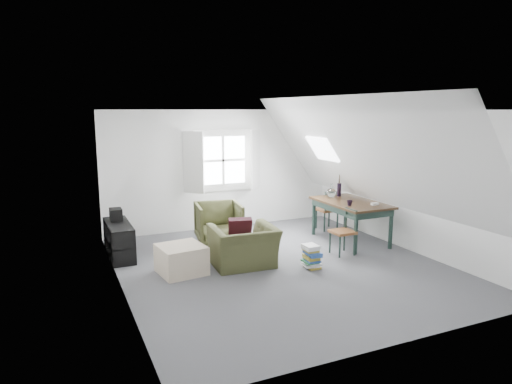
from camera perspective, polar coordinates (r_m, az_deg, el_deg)
name	(u,v)px	position (r m, az deg, el deg)	size (l,w,h in m)	color
floor	(281,266)	(7.51, 3.19, -9.21)	(5.50, 5.50, 0.00)	#515256
ceiling	(283,110)	(7.08, 3.39, 10.23)	(5.50, 5.50, 0.00)	white
wall_back	(222,170)	(9.69, -4.23, 2.82)	(5.00, 5.00, 0.00)	white
wall_front	(405,233)	(4.97, 18.08, -4.87)	(5.00, 5.00, 0.00)	white
wall_left	(118,203)	(6.45, -16.84, -1.38)	(5.50, 5.50, 0.00)	white
wall_right	(406,180)	(8.62, 18.21, 1.40)	(5.50, 5.50, 0.00)	white
slope_left	(185,162)	(6.55, -8.81, 3.76)	(5.50, 5.50, 0.00)	white
slope_right	(364,153)	(7.95, 13.33, 4.74)	(5.50, 5.50, 0.00)	white
dormer_window	(223,160)	(9.59, -4.09, 3.95)	(1.71, 0.35, 1.30)	white
skylight	(322,149)	(9.02, 8.29, 5.35)	(0.55, 0.75, 0.04)	white
armchair_near	(244,266)	(7.51, -1.57, -9.22)	(1.01, 0.88, 0.66)	#3E4124
armchair_far	(219,242)	(8.80, -4.65, -6.28)	(0.82, 0.85, 0.77)	#3E4124
throw_pillow	(240,229)	(7.46, -2.04, -4.63)	(0.38, 0.11, 0.38)	#380F18
ottoman	(181,259)	(7.22, -9.31, -8.31)	(0.66, 0.66, 0.44)	beige
dining_table	(351,207)	(8.86, 11.77, -1.82)	(0.94, 1.56, 0.78)	black
demijohn	(331,192)	(9.10, 9.39, -0.05)	(0.19, 0.19, 0.27)	silver
vase_twigs	(339,189)	(9.31, 10.35, 0.37)	(0.08, 0.09, 0.66)	black
cup	(349,206)	(8.46, 11.60, -1.68)	(0.11, 0.11, 0.10)	black
paper_box	(375,204)	(8.61, 14.63, -1.46)	(0.12, 0.08, 0.04)	white
dining_chair_far	(328,209)	(9.70, 8.98, -2.13)	(0.40, 0.40, 0.85)	brown
dining_chair_near	(344,231)	(8.13, 10.95, -4.79)	(0.38, 0.38, 0.80)	brown
media_shelf	(119,242)	(8.18, -16.70, -6.04)	(0.39, 1.16, 0.59)	black
electronics_box	(116,215)	(8.35, -17.11, -2.75)	(0.20, 0.28, 0.22)	black
magazine_stack	(311,256)	(7.42, 6.95, -8.00)	(0.28, 0.33, 0.37)	#B29933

